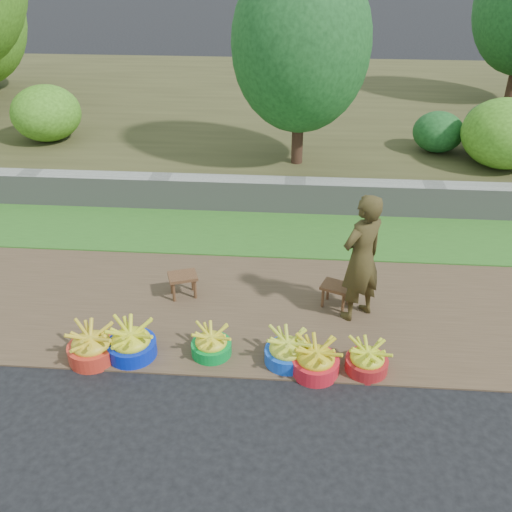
# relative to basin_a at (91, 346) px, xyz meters

# --- Properties ---
(ground_plane) EXTENTS (120.00, 120.00, 0.00)m
(ground_plane) POSITION_rel_basin_a_xyz_m (2.15, -0.20, -0.18)
(ground_plane) COLOR black
(ground_plane) RESTS_ON ground
(dirt_shoulder) EXTENTS (80.00, 2.50, 0.02)m
(dirt_shoulder) POSITION_rel_basin_a_xyz_m (2.15, 1.05, -0.17)
(dirt_shoulder) COLOR brown
(dirt_shoulder) RESTS_ON ground
(grass_verge) EXTENTS (80.00, 1.50, 0.04)m
(grass_verge) POSITION_rel_basin_a_xyz_m (2.15, 3.05, -0.16)
(grass_verge) COLOR #347323
(grass_verge) RESTS_ON ground
(retaining_wall) EXTENTS (80.00, 0.35, 0.55)m
(retaining_wall) POSITION_rel_basin_a_xyz_m (2.15, 3.90, 0.10)
(retaining_wall) COLOR gray
(retaining_wall) RESTS_ON ground
(earth_bank) EXTENTS (80.00, 10.00, 0.50)m
(earth_bank) POSITION_rel_basin_a_xyz_m (2.15, 8.80, 0.07)
(earth_bank) COLOR #464423
(earth_bank) RESTS_ON ground
(vegetation) EXTENTS (36.61, 6.86, 4.80)m
(vegetation) POSITION_rel_basin_a_xyz_m (4.85, 6.90, 2.41)
(vegetation) COLOR #382317
(vegetation) RESTS_ON earth_bank
(basin_a) EXTENTS (0.53, 0.53, 0.40)m
(basin_a) POSITION_rel_basin_a_xyz_m (0.00, 0.00, 0.00)
(basin_a) COLOR red
(basin_a) RESTS_ON ground
(basin_b) EXTENTS (0.55, 0.55, 0.41)m
(basin_b) POSITION_rel_basin_a_xyz_m (0.42, 0.08, 0.00)
(basin_b) COLOR #0724C6
(basin_b) RESTS_ON ground
(basin_c) EXTENTS (0.45, 0.45, 0.33)m
(basin_c) POSITION_rel_basin_a_xyz_m (1.29, 0.17, -0.03)
(basin_c) COLOR #059031
(basin_c) RESTS_ON ground
(basin_d) EXTENTS (0.50, 0.50, 0.37)m
(basin_d) POSITION_rel_basin_a_xyz_m (2.14, 0.10, -0.01)
(basin_d) COLOR blue
(basin_d) RESTS_ON ground
(basin_e) EXTENTS (0.51, 0.51, 0.38)m
(basin_e) POSITION_rel_basin_a_xyz_m (2.44, -0.04, -0.01)
(basin_e) COLOR red
(basin_e) RESTS_ON ground
(basin_f) EXTENTS (0.46, 0.46, 0.34)m
(basin_f) POSITION_rel_basin_a_xyz_m (2.99, 0.03, -0.02)
(basin_f) COLOR #A71C1F
(basin_f) RESTS_ON ground
(stool_left) EXTENTS (0.42, 0.37, 0.31)m
(stool_left) POSITION_rel_basin_a_xyz_m (0.78, 1.27, 0.09)
(stool_left) COLOR brown
(stool_left) RESTS_ON dirt_shoulder
(stool_right) EXTENTS (0.42, 0.37, 0.30)m
(stool_right) POSITION_rel_basin_a_xyz_m (2.70, 1.19, 0.08)
(stool_right) COLOR brown
(stool_right) RESTS_ON dirt_shoulder
(vendor_woman) EXTENTS (0.70, 0.67, 1.60)m
(vendor_woman) POSITION_rel_basin_a_xyz_m (2.95, 1.02, 0.64)
(vendor_woman) COLOR black
(vendor_woman) RESTS_ON dirt_shoulder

